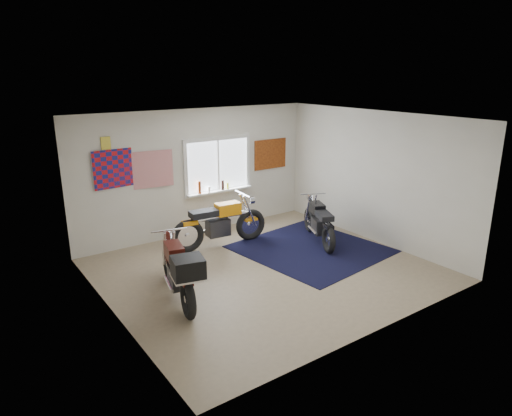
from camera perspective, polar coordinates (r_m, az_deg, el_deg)
ground at (r=8.31m, az=1.25°, el=-7.73°), size 5.50×5.50×0.00m
room_shell at (r=7.77m, az=1.33°, el=3.34°), size 5.50×5.50×5.50m
navy_rug at (r=9.28m, az=6.86°, el=-5.08°), size 2.79×2.88×0.01m
window_assembly at (r=10.11m, az=-4.77°, el=4.89°), size 1.66×0.17×1.26m
oil_bottles at (r=10.02m, az=-5.63°, el=2.66°), size 0.77×0.07×0.28m
flag_display at (r=9.02m, az=-18.27°, el=7.70°), size 1.60×0.10×1.17m
triumph_poster at (r=10.87m, az=1.80°, el=6.76°), size 0.90×0.03×0.70m
yellow_triumph at (r=9.27m, az=-4.56°, el=-2.04°), size 2.09×0.62×1.05m
black_chrome_bike at (r=9.56m, az=7.87°, el=-1.87°), size 0.89×1.71×0.94m
maroon_tourer at (r=7.10m, az=-9.56°, el=-7.84°), size 0.83×1.95×0.99m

